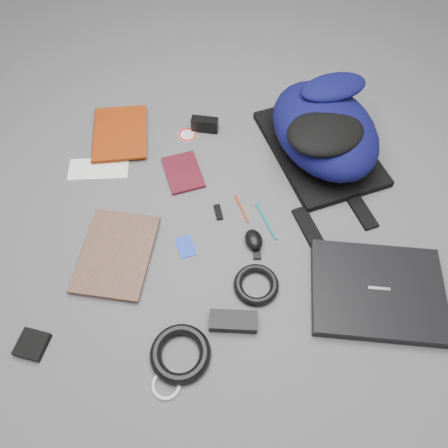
{
  "coord_description": "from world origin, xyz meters",
  "views": [
    {
      "loc": [
        -0.04,
        -0.75,
        1.2
      ],
      "look_at": [
        0.0,
        0.0,
        0.02
      ],
      "focal_mm": 35.0,
      "sensor_mm": 36.0,
      "label": 1
    }
  ],
  "objects_px": {
    "backpack": "(324,129)",
    "compact_camera": "(205,125)",
    "mouse": "(254,240)",
    "dvd_case": "(183,172)",
    "textbook_red": "(93,136)",
    "comic_book": "(83,250)",
    "pouch": "(32,344)",
    "laptop": "(377,291)",
    "power_brick": "(233,321)"
  },
  "relations": [
    {
      "from": "backpack",
      "to": "compact_camera",
      "type": "distance_m",
      "value": 0.44
    },
    {
      "from": "backpack",
      "to": "mouse",
      "type": "distance_m",
      "value": 0.47
    },
    {
      "from": "dvd_case",
      "to": "compact_camera",
      "type": "bearing_deg",
      "value": 53.79
    },
    {
      "from": "backpack",
      "to": "textbook_red",
      "type": "xyz_separation_m",
      "value": [
        -0.83,
        0.1,
        -0.09
      ]
    },
    {
      "from": "compact_camera",
      "to": "mouse",
      "type": "distance_m",
      "value": 0.52
    },
    {
      "from": "comic_book",
      "to": "pouch",
      "type": "distance_m",
      "value": 0.31
    },
    {
      "from": "backpack",
      "to": "textbook_red",
      "type": "distance_m",
      "value": 0.84
    },
    {
      "from": "laptop",
      "to": "comic_book",
      "type": "relative_size",
      "value": 1.28
    },
    {
      "from": "dvd_case",
      "to": "pouch",
      "type": "relative_size",
      "value": 2.13
    },
    {
      "from": "laptop",
      "to": "compact_camera",
      "type": "relative_size",
      "value": 3.83
    },
    {
      "from": "textbook_red",
      "to": "comic_book",
      "type": "bearing_deg",
      "value": -90.37
    },
    {
      "from": "laptop",
      "to": "comic_book",
      "type": "height_order",
      "value": "laptop"
    },
    {
      "from": "comic_book",
      "to": "compact_camera",
      "type": "xyz_separation_m",
      "value": [
        0.39,
        0.5,
        0.02
      ]
    },
    {
      "from": "comic_book",
      "to": "compact_camera",
      "type": "bearing_deg",
      "value": 63.07
    },
    {
      "from": "power_brick",
      "to": "dvd_case",
      "type": "bearing_deg",
      "value": 110.01
    },
    {
      "from": "dvd_case",
      "to": "laptop",
      "type": "bearing_deg",
      "value": -55.03
    },
    {
      "from": "laptop",
      "to": "textbook_red",
      "type": "relative_size",
      "value": 1.42
    },
    {
      "from": "comic_book",
      "to": "textbook_red",
      "type": "bearing_deg",
      "value": 103.6
    },
    {
      "from": "laptop",
      "to": "dvd_case",
      "type": "relative_size",
      "value": 2.27
    },
    {
      "from": "textbook_red",
      "to": "comic_book",
      "type": "xyz_separation_m",
      "value": [
        0.02,
        -0.48,
        -0.0
      ]
    },
    {
      "from": "laptop",
      "to": "comic_book",
      "type": "xyz_separation_m",
      "value": [
        -0.88,
        0.19,
        -0.01
      ]
    },
    {
      "from": "mouse",
      "to": "power_brick",
      "type": "height_order",
      "value": "mouse"
    },
    {
      "from": "pouch",
      "to": "power_brick",
      "type": "bearing_deg",
      "value": 3.52
    },
    {
      "from": "dvd_case",
      "to": "mouse",
      "type": "bearing_deg",
      "value": -67.44
    },
    {
      "from": "dvd_case",
      "to": "power_brick",
      "type": "relative_size",
      "value": 1.24
    },
    {
      "from": "pouch",
      "to": "laptop",
      "type": "bearing_deg",
      "value": 5.95
    },
    {
      "from": "backpack",
      "to": "pouch",
      "type": "xyz_separation_m",
      "value": [
        -0.91,
        -0.67,
        -0.1
      ]
    },
    {
      "from": "mouse",
      "to": "pouch",
      "type": "bearing_deg",
      "value": -166.81
    },
    {
      "from": "laptop",
      "to": "compact_camera",
      "type": "xyz_separation_m",
      "value": [
        -0.48,
        0.69,
        0.01
      ]
    },
    {
      "from": "comic_book",
      "to": "pouch",
      "type": "bearing_deg",
      "value": -98.33
    },
    {
      "from": "textbook_red",
      "to": "comic_book",
      "type": "relative_size",
      "value": 0.9
    },
    {
      "from": "textbook_red",
      "to": "power_brick",
      "type": "bearing_deg",
      "value": -60.15
    },
    {
      "from": "compact_camera",
      "to": "power_brick",
      "type": "xyz_separation_m",
      "value": [
        0.06,
        -0.76,
        -0.01
      ]
    },
    {
      "from": "comic_book",
      "to": "compact_camera",
      "type": "height_order",
      "value": "compact_camera"
    },
    {
      "from": "dvd_case",
      "to": "compact_camera",
      "type": "xyz_separation_m",
      "value": [
        0.08,
        0.21,
        0.02
      ]
    },
    {
      "from": "dvd_case",
      "to": "compact_camera",
      "type": "height_order",
      "value": "compact_camera"
    },
    {
      "from": "textbook_red",
      "to": "mouse",
      "type": "distance_m",
      "value": 0.73
    },
    {
      "from": "comic_book",
      "to": "dvd_case",
      "type": "bearing_deg",
      "value": 54.65
    },
    {
      "from": "backpack",
      "to": "power_brick",
      "type": "distance_m",
      "value": 0.73
    },
    {
      "from": "textbook_red",
      "to": "comic_book",
      "type": "height_order",
      "value": "textbook_red"
    },
    {
      "from": "laptop",
      "to": "dvd_case",
      "type": "height_order",
      "value": "laptop"
    },
    {
      "from": "mouse",
      "to": "power_brick",
      "type": "relative_size",
      "value": 0.56
    },
    {
      "from": "laptop",
      "to": "pouch",
      "type": "height_order",
      "value": "laptop"
    },
    {
      "from": "mouse",
      "to": "backpack",
      "type": "bearing_deg",
      "value": 42.39
    },
    {
      "from": "textbook_red",
      "to": "compact_camera",
      "type": "bearing_deg",
      "value": 0.28
    },
    {
      "from": "laptop",
      "to": "pouch",
      "type": "xyz_separation_m",
      "value": [
        -0.98,
        -0.1,
        -0.01
      ]
    },
    {
      "from": "dvd_case",
      "to": "mouse",
      "type": "xyz_separation_m",
      "value": [
        0.22,
        -0.29,
        0.01
      ]
    },
    {
      "from": "mouse",
      "to": "textbook_red",
      "type": "bearing_deg",
      "value": 127.52
    },
    {
      "from": "compact_camera",
      "to": "pouch",
      "type": "distance_m",
      "value": 0.94
    },
    {
      "from": "power_brick",
      "to": "textbook_red",
      "type": "bearing_deg",
      "value": 128.38
    }
  ]
}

